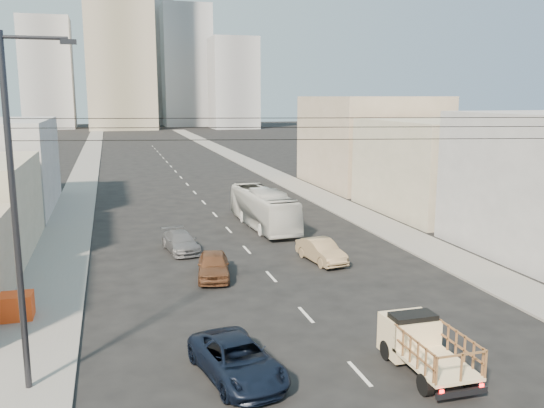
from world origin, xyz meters
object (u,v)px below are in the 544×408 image
sedan_brown (213,265)px  sedan_grey (181,242)px  sedan_tan (321,251)px  navy_pickup (237,360)px  city_bus (264,208)px  streetlamp_left (17,207)px  crate_stack (12,307)px  flatbed_pickup (424,343)px

sedan_brown → sedan_grey: sedan_brown is taller
sedan_brown → sedan_tan: size_ratio=1.01×
navy_pickup → city_bus: bearing=61.7°
navy_pickup → streetlamp_left: 9.13m
navy_pickup → crate_stack: (-8.63, 7.95, -0.01)m
city_bus → crate_stack: size_ratio=5.90×
flatbed_pickup → city_bus: size_ratio=0.42×
sedan_tan → city_bus: bearing=86.9°
sedan_grey → navy_pickup: bearing=-98.0°
city_bus → sedan_tan: city_bus is taller
sedan_grey → crate_stack: bearing=-139.0°
city_bus → sedan_brown: bearing=-120.2°
navy_pickup → sedan_grey: 17.87m
sedan_tan → crate_stack: 17.51m
flatbed_pickup → sedan_brown: bearing=112.8°
flatbed_pickup → streetlamp_left: 14.94m
city_bus → sedan_tan: 10.36m
sedan_brown → streetlamp_left: 14.63m
navy_pickup → sedan_brown: bearing=72.9°
city_bus → sedan_grey: size_ratio=2.41×
navy_pickup → sedan_tan: 15.38m
flatbed_pickup → crate_stack: bearing=148.8°
city_bus → sedan_brown: size_ratio=2.48×
flatbed_pickup → sedan_brown: flatbed_pickup is taller
sedan_brown → crate_stack: (-9.84, -3.80, -0.04)m
sedan_brown → sedan_tan: 7.03m
city_bus → crate_stack: city_bus is taller
sedan_tan → sedan_grey: bearing=140.8°
city_bus → sedan_grey: city_bus is taller
navy_pickup → sedan_brown: 11.80m
streetlamp_left → city_bus: bearing=57.5°
sedan_brown → sedan_grey: size_ratio=0.97×
flatbed_pickup → sedan_brown: 14.19m
flatbed_pickup → streetlamp_left: streetlamp_left is taller
navy_pickup → sedan_tan: bearing=47.0°
flatbed_pickup → city_bus: (0.48, 24.70, 0.39)m
flatbed_pickup → city_bus: city_bus is taller
sedan_tan → sedan_grey: size_ratio=0.96×
sedan_tan → sedan_grey: sedan_tan is taller
city_bus → sedan_tan: bearing=-87.9°
sedan_grey → sedan_brown: bearing=-87.5°
navy_pickup → city_bus: city_bus is taller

